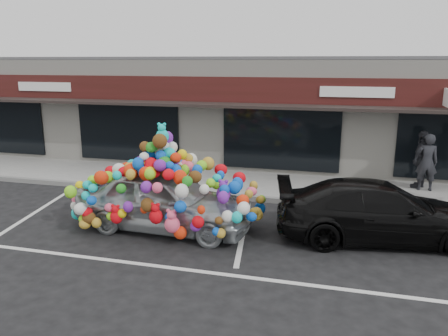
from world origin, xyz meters
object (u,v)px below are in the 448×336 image
(black_sedan, at_px, (379,211))
(pedestrian_a, at_px, (427,162))
(toy_car, at_px, (165,193))
(pedestrian_c, at_px, (422,159))

(black_sedan, height_order, pedestrian_a, pedestrian_a)
(pedestrian_a, bearing_deg, black_sedan, 67.51)
(black_sedan, bearing_deg, pedestrian_a, -32.00)
(black_sedan, bearing_deg, toy_car, 87.57)
(toy_car, bearing_deg, black_sedan, -80.15)
(black_sedan, bearing_deg, pedestrian_c, -29.57)
(pedestrian_c, bearing_deg, toy_car, -20.34)
(pedestrian_a, bearing_deg, pedestrian_c, -69.08)
(toy_car, xyz_separation_m, black_sedan, (5.17, 0.66, -0.24))
(pedestrian_c, bearing_deg, pedestrian_a, 53.90)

